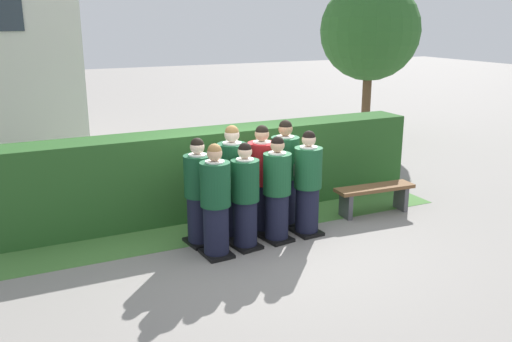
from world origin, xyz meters
The scene contains 13 objects.
ground_plane centered at (0.00, 0.00, 0.00)m, with size 60.00×60.00×0.00m, color gray.
student_front_row_0 centered at (-0.77, -0.10, 0.76)m, with size 0.42×0.52×1.61m.
student_front_row_1 centered at (-0.29, -0.01, 0.74)m, with size 0.42×0.52×1.55m.
student_front_row_2 centered at (0.24, 0.03, 0.75)m, with size 0.43×0.51×1.59m.
student_front_row_3 centered at (0.78, 0.07, 0.77)m, with size 0.42×0.52×1.61m.
student_rear_row_0 centered at (-0.84, 0.41, 0.76)m, with size 0.42×0.50×1.59m.
student_rear_row_1 centered at (-0.28, 0.47, 0.82)m, with size 0.48×0.57×1.71m.
student_in_red_blazer centered at (0.21, 0.48, 0.80)m, with size 0.44×0.53×1.67m.
student_rear_row_3 centered at (0.66, 0.57, 0.81)m, with size 0.48×0.57×1.70m.
hedge centered at (0.00, 1.60, 0.72)m, with size 7.14×0.70×1.43m.
oak_tree_right centered at (5.86, 5.50, 2.87)m, with size 2.63×2.63×4.19m.
wooden_bench centered at (2.27, 0.35, 0.35)m, with size 1.42×0.44×0.48m.
lawn_strip centered at (0.00, 0.80, 0.00)m, with size 7.14×0.90×0.01m, color #477A38.
Camera 1 is at (-3.38, -6.82, 3.23)m, focal length 38.96 mm.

